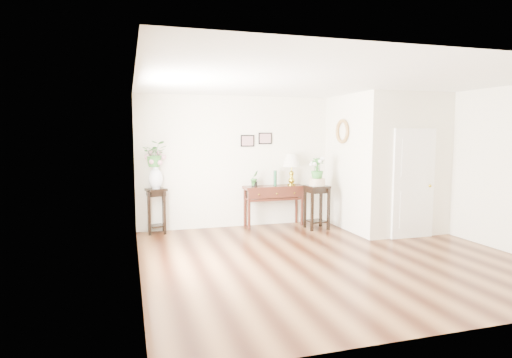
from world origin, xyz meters
name	(u,v)px	position (x,y,z in m)	size (l,w,h in m)	color
floor	(331,257)	(0.00, 0.00, 0.00)	(6.00, 5.50, 0.02)	brown
ceiling	(335,82)	(0.00, 0.00, 2.80)	(6.00, 5.50, 0.02)	white
wall_back	(276,161)	(0.00, 2.75, 1.40)	(6.00, 0.02, 2.80)	white
wall_front	(462,195)	(0.00, -2.75, 1.40)	(6.00, 0.02, 2.80)	white
wall_left	(137,177)	(-3.00, 0.00, 1.40)	(0.02, 5.50, 2.80)	white
wall_right	(485,167)	(3.00, 0.00, 1.40)	(0.02, 5.50, 2.80)	white
partition	(384,162)	(2.10, 1.77, 1.40)	(1.80, 1.95, 2.80)	white
door	(414,184)	(2.10, 0.78, 1.05)	(0.90, 0.05, 2.10)	white
art_print_left	(247,141)	(-0.65, 2.73, 1.85)	(0.30, 0.02, 0.25)	black
art_print_right	(265,138)	(-0.25, 2.73, 1.90)	(0.30, 0.02, 0.25)	black
wall_ornament	(342,131)	(1.16, 1.90, 2.05)	(0.51, 0.51, 0.07)	tan
console_table	(274,206)	(-0.11, 2.57, 0.44)	(1.32, 0.44, 0.88)	black
table_lamp	(292,169)	(0.31, 2.57, 1.23)	(0.39, 0.39, 0.69)	#B39D1F
green_vase	(275,178)	(-0.07, 2.57, 1.05)	(0.07, 0.07, 0.33)	#1A512F
potted_plant	(254,179)	(-0.54, 2.57, 1.04)	(0.18, 0.14, 0.32)	#33772E
plant_stand_a	(157,211)	(-2.60, 2.57, 0.46)	(0.35, 0.35, 0.91)	black
porcelain_vase	(156,177)	(-2.60, 2.57, 1.14)	(0.28, 0.28, 0.49)	white
lily_arrangement	(155,155)	(-2.60, 2.57, 1.57)	(0.47, 0.41, 0.52)	#33772E
plant_stand_b	(317,207)	(0.66, 2.02, 0.46)	(0.43, 0.43, 0.92)	black
ceramic_bowl	(317,182)	(0.66, 2.02, 1.00)	(0.34, 0.34, 0.15)	beige
narcissus	(317,169)	(0.66, 2.02, 1.27)	(0.26, 0.26, 0.46)	#33772E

